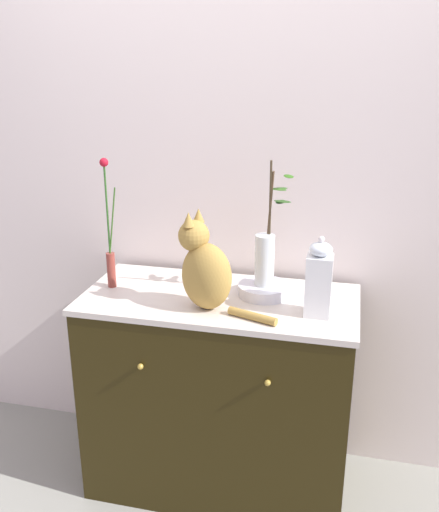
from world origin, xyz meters
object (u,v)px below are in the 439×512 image
object	(u,v)px
vase_slim_green	(110,247)
bowl_porcelain	(264,290)
vase_glass_clear	(266,255)
jar_lidded_porcelain	(319,280)
cat_sitting	(205,269)
sideboard	(219,393)

from	to	relation	value
vase_slim_green	bowl_porcelain	world-z (taller)	vase_slim_green
vase_glass_clear	jar_lidded_porcelain	world-z (taller)	vase_glass_clear
jar_lidded_porcelain	vase_slim_green	bearing A→B (deg)	175.03
cat_sitting	vase_glass_clear	distance (m)	0.28
cat_sitting	vase_slim_green	size ratio (longest dim) A/B	0.75
vase_glass_clear	cat_sitting	bearing A→B (deg)	-139.60
vase_slim_green	bowl_porcelain	xyz separation A→B (m)	(0.65, 0.06, -0.16)
sideboard	vase_slim_green	bearing A→B (deg)	-179.89
vase_glass_clear	jar_lidded_porcelain	distance (m)	0.27
sideboard	vase_slim_green	size ratio (longest dim) A/B	2.04
cat_sitting	jar_lidded_porcelain	xyz separation A→B (m)	(0.44, 0.04, -0.02)
vase_slim_green	vase_glass_clear	size ratio (longest dim) A/B	1.07
sideboard	cat_sitting	bearing A→B (deg)	-104.40
cat_sitting	bowl_porcelain	size ratio (longest dim) A/B	1.95
vase_slim_green	jar_lidded_porcelain	xyz separation A→B (m)	(0.89, -0.08, -0.04)
bowl_porcelain	vase_glass_clear	bearing A→B (deg)	13.41
vase_glass_clear	sideboard	bearing A→B (deg)	-161.01
cat_sitting	vase_glass_clear	bearing A→B (deg)	40.40
cat_sitting	bowl_porcelain	xyz separation A→B (m)	(0.21, 0.18, -0.14)
cat_sitting	vase_slim_green	bearing A→B (deg)	165.60
bowl_porcelain	jar_lidded_porcelain	world-z (taller)	jar_lidded_porcelain
vase_slim_green	bowl_porcelain	size ratio (longest dim) A/B	2.60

